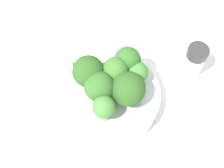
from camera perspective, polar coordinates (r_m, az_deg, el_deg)
ground_plane at (r=0.54m, az=-0.00°, el=-3.35°), size 3.00×3.00×0.00m
bowl at (r=0.53m, az=-0.00°, el=-2.57°), size 0.16×0.16×0.03m
broccoli_floret_0 at (r=0.50m, az=4.60°, el=1.97°), size 0.04×0.04×0.05m
broccoli_floret_1 at (r=0.48m, az=2.92°, el=-0.97°), size 0.05×0.05×0.06m
broccoli_floret_2 at (r=0.47m, az=-1.50°, el=-4.41°), size 0.04×0.04×0.05m
broccoli_floret_3 at (r=0.49m, az=-4.33°, el=2.25°), size 0.05×0.05×0.07m
broccoli_floret_4 at (r=0.47m, az=-2.33°, el=-0.52°), size 0.05×0.05×0.06m
broccoli_floret_5 at (r=0.50m, az=2.86°, el=4.36°), size 0.04×0.04×0.06m
broccoli_floret_6 at (r=0.49m, az=0.54°, el=2.37°), size 0.04×0.04×0.06m
pepper_shaker at (r=0.56m, az=14.73°, el=4.02°), size 0.04×0.04×0.07m
almond_crumb_0 at (r=0.58m, az=4.68°, el=4.66°), size 0.01×0.01×0.01m
almond_crumb_1 at (r=0.58m, az=-7.35°, el=3.82°), size 0.01×0.01×0.01m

